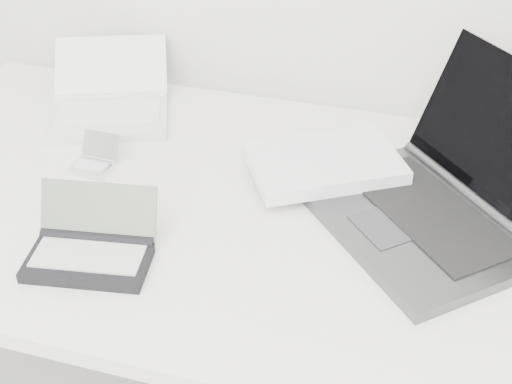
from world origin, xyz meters
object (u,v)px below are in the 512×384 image
(desk, at_px, (278,230))
(netbook_open_white, at_px, (109,104))
(laptop_large, at_px, (402,186))
(palmtop_charcoal, at_px, (91,249))

(desk, relative_size, netbook_open_white, 4.32)
(desk, height_order, netbook_open_white, netbook_open_white)
(laptop_large, relative_size, palmtop_charcoal, 2.96)
(palmtop_charcoal, bearing_deg, desk, 30.78)
(desk, height_order, palmtop_charcoal, palmtop_charcoal)
(desk, distance_m, netbook_open_white, 0.51)
(laptop_large, height_order, netbook_open_white, laptop_large)
(laptop_large, distance_m, palmtop_charcoal, 0.54)
(laptop_large, bearing_deg, palmtop_charcoal, -100.69)
(netbook_open_white, bearing_deg, desk, -49.46)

